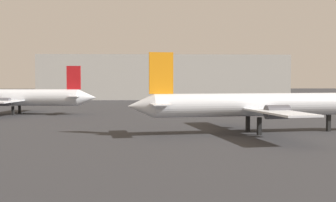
# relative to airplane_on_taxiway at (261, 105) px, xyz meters

# --- Properties ---
(airplane_on_taxiway) EXTENTS (31.49, 23.75, 9.12)m
(airplane_on_taxiway) POSITION_rel_airplane_on_taxiway_xyz_m (0.00, 0.00, 0.00)
(airplane_on_taxiway) COLOR silver
(airplane_on_taxiway) RESTS_ON ground_plane
(airplane_distant) EXTENTS (31.21, 20.74, 8.58)m
(airplane_distant) POSITION_rel_airplane_on_taxiway_xyz_m (-37.37, 29.04, -0.28)
(airplane_distant) COLOR silver
(airplane_distant) RESTS_ON ground_plane
(terminal_building) EXTENTS (77.49, 25.66, 13.87)m
(terminal_building) POSITION_rel_airplane_on_taxiway_xyz_m (-7.93, 95.36, 3.66)
(terminal_building) COLOR #B7B7B2
(terminal_building) RESTS_ON ground_plane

